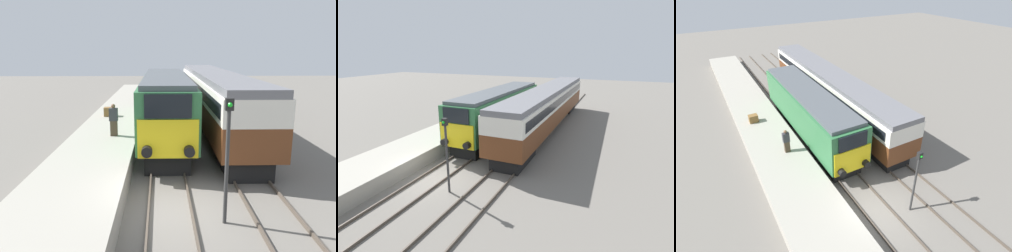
{
  "view_description": "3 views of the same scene",
  "coord_description": "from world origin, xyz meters",
  "views": [
    {
      "loc": [
        -0.29,
        -10.08,
        5.3
      ],
      "look_at": [
        0.0,
        2.69,
        2.34
      ],
      "focal_mm": 35.0,
      "sensor_mm": 36.0,
      "label": 1
    },
    {
      "loc": [
        9.21,
        -10.77,
        7.07
      ],
      "look_at": [
        1.7,
        6.69,
        1.6
      ],
      "focal_mm": 28.0,
      "sensor_mm": 36.0,
      "label": 2
    },
    {
      "loc": [
        -6.57,
        -7.83,
        11.49
      ],
      "look_at": [
        1.7,
        6.69,
        1.6
      ],
      "focal_mm": 28.0,
      "sensor_mm": 36.0,
      "label": 3
    }
  ],
  "objects": [
    {
      "name": "rails_near_track",
      "position": [
        0.0,
        5.0,
        0.07
      ],
      "size": [
        1.51,
        60.0,
        0.14
      ],
      "color": "#4C4238",
      "rests_on": "ground_plane"
    },
    {
      "name": "passenger_carriage",
      "position": [
        3.4,
        12.51,
        2.37
      ],
      "size": [
        2.75,
        21.29,
        3.87
      ],
      "color": "black",
      "rests_on": "ground_plane"
    },
    {
      "name": "rails_far_track",
      "position": [
        3.4,
        5.0,
        0.07
      ],
      "size": [
        1.5,
        60.0,
        0.14
      ],
      "color": "#4C4238",
      "rests_on": "ground_plane"
    },
    {
      "name": "ground_plane",
      "position": [
        0.0,
        0.0,
        0.0
      ],
      "size": [
        120.0,
        120.0,
        0.0
      ],
      "primitive_type": "plane",
      "color": "slate"
    },
    {
      "name": "signal_post",
      "position": [
        1.7,
        -0.78,
        2.35
      ],
      "size": [
        0.24,
        0.28,
        3.96
      ],
      "color": "#333333",
      "rests_on": "ground_plane"
    },
    {
      "name": "locomotive",
      "position": [
        0.0,
        9.16,
        2.17
      ],
      "size": [
        2.7,
        13.44,
        3.92
      ],
      "color": "black",
      "rests_on": "ground_plane"
    },
    {
      "name": "person_on_platform",
      "position": [
        -2.74,
        6.64,
        1.76
      ],
      "size": [
        0.44,
        0.26,
        1.69
      ],
      "color": "#473828",
      "rests_on": "platform_left"
    },
    {
      "name": "platform_left",
      "position": [
        -3.3,
        8.0,
        0.46
      ],
      "size": [
        3.5,
        50.0,
        0.92
      ],
      "color": "#9E998C",
      "rests_on": "ground_plane"
    },
    {
      "name": "luggage_crate",
      "position": [
        -3.78,
        11.92,
        1.22
      ],
      "size": [
        0.7,
        0.56,
        0.6
      ],
      "color": "brown",
      "rests_on": "platform_left"
    }
  ]
}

